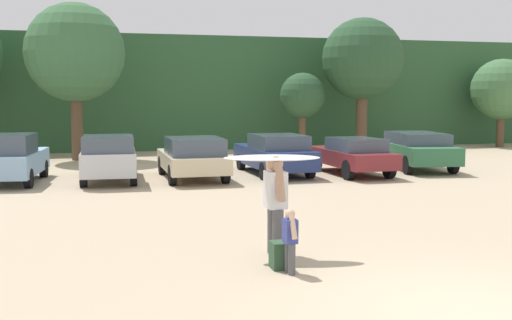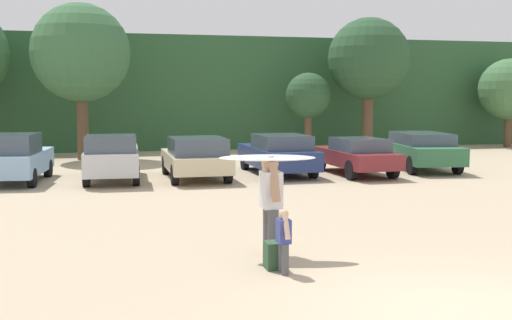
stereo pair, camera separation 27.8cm
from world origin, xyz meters
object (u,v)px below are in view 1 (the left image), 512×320
person_adult (276,199)px  person_child (290,237)px  parked_car_silver (109,157)px  parked_car_navy (275,153)px  parked_car_champagne (193,157)px  surfboard_white (272,158)px  backpack_dropped (278,255)px  parked_car_forest_green (416,149)px  parked_car_sky_blue (7,158)px  parked_car_maroon (352,155)px

person_adult → person_child: size_ratio=1.70×
parked_car_silver → person_child: bearing=-165.9°
parked_car_navy → person_adult: person_adult is taller
parked_car_champagne → person_child: bearing=178.4°
parked_car_champagne → parked_car_silver: bearing=86.8°
parked_car_silver → parked_car_champagne: 2.81m
parked_car_silver → surfboard_white: (2.59, -10.68, 0.93)m
parked_car_navy → backpack_dropped: 12.66m
parked_car_silver → parked_car_forest_green: (11.71, 0.62, -0.02)m
parked_car_silver → parked_car_forest_green: bearing=-84.8°
parked_car_sky_blue → parked_car_maroon: (11.86, -0.60, -0.11)m
parked_car_silver → surfboard_white: bearing=-164.2°
parked_car_champagne → person_adult: person_adult is taller
parked_car_forest_green → person_child: size_ratio=4.71×
parked_car_sky_blue → parked_car_navy: size_ratio=0.87×
parked_car_champagne → person_child: size_ratio=4.18×
parked_car_forest_green → person_adult: bearing=150.1°
surfboard_white → backpack_dropped: size_ratio=4.00×
backpack_dropped → surfboard_white: bearing=80.4°
parked_car_silver → parked_car_forest_green: parked_car_silver is taller
person_child → parked_car_sky_blue: bearing=-66.0°
parked_car_maroon → backpack_dropped: size_ratio=9.95×
parked_car_maroon → parked_car_forest_green: bearing=-75.3°
person_child → parked_car_forest_green: bearing=-127.2°
parked_car_sky_blue → surfboard_white: (5.80, -11.01, 0.92)m
person_child → parked_car_champagne: bearing=-92.4°
parked_car_silver → parked_car_maroon: 8.65m
parked_car_champagne → person_child: 11.82m
parked_car_sky_blue → parked_car_navy: (9.14, 0.20, -0.07)m
parked_car_navy → parked_car_silver: bearing=93.7°
parked_car_silver → backpack_dropped: 11.90m
parked_car_maroon → backpack_dropped: (-6.22, -11.36, -0.50)m
parked_car_silver → parked_car_forest_green: 11.73m
parked_car_silver → parked_car_maroon: bearing=-89.6°
parked_car_navy → parked_car_forest_green: size_ratio=0.97×
parked_car_sky_blue → surfboard_white: bearing=-146.4°
parked_car_sky_blue → parked_car_maroon: parked_car_sky_blue is taller
parked_car_sky_blue → person_adult: size_ratio=2.34×
parked_car_sky_blue → parked_car_champagne: bearing=-88.7°
surfboard_white → backpack_dropped: 1.81m
parked_car_champagne → person_adult: (-0.17, -10.61, 0.24)m
parked_car_maroon → parked_car_champagne: bearing=87.3°
parked_car_champagne → backpack_dropped: bearing=177.9°
parked_car_navy → parked_car_forest_green: 5.78m
parked_car_silver → parked_car_sky_blue: bearing=86.3°
backpack_dropped → person_child: bearing=-73.3°
parked_car_maroon → surfboard_white: 12.09m
parked_car_champagne → parked_car_maroon: parked_car_champagne is taller
parked_car_champagne → parked_car_maroon: size_ratio=0.98×
parked_car_forest_green → parked_car_silver: bearing=101.7°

